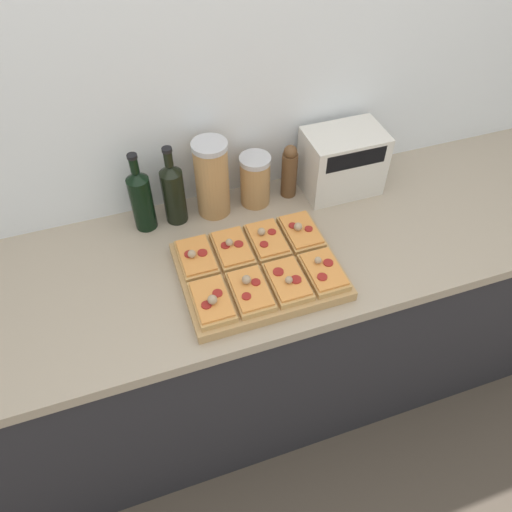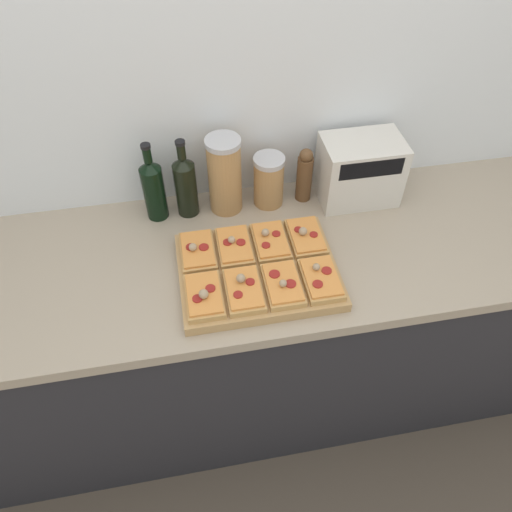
% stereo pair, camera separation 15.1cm
% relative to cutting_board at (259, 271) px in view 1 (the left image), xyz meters
% --- Properties ---
extents(ground_plane, '(12.00, 12.00, 0.00)m').
position_rel_cutting_board_xyz_m(ground_plane, '(0.02, -0.22, -0.92)').
color(ground_plane, '#4C4238').
extents(wall_back, '(6.00, 0.06, 2.50)m').
position_rel_cutting_board_xyz_m(wall_back, '(0.02, 0.45, 0.33)').
color(wall_back, silver).
rests_on(wall_back, ground_plane).
extents(kitchen_counter, '(2.63, 0.67, 0.91)m').
position_rel_cutting_board_xyz_m(kitchen_counter, '(0.02, 0.10, -0.47)').
color(kitchen_counter, '#232328').
rests_on(kitchen_counter, ground_plane).
extents(cutting_board, '(0.48, 0.37, 0.03)m').
position_rel_cutting_board_xyz_m(cutting_board, '(0.00, 0.00, 0.00)').
color(cutting_board, tan).
rests_on(cutting_board, kitchen_counter).
extents(pizza_slice_back_left, '(0.10, 0.17, 0.05)m').
position_rel_cutting_board_xyz_m(pizza_slice_back_left, '(-0.17, 0.09, 0.03)').
color(pizza_slice_back_left, tan).
rests_on(pizza_slice_back_left, cutting_board).
extents(pizza_slice_back_midleft, '(0.10, 0.17, 0.05)m').
position_rel_cutting_board_xyz_m(pizza_slice_back_midleft, '(-0.06, 0.09, 0.03)').
color(pizza_slice_back_midleft, tan).
rests_on(pizza_slice_back_midleft, cutting_board).
extents(pizza_slice_back_midright, '(0.10, 0.17, 0.05)m').
position_rel_cutting_board_xyz_m(pizza_slice_back_midright, '(0.06, 0.09, 0.03)').
color(pizza_slice_back_midright, tan).
rests_on(pizza_slice_back_midright, cutting_board).
extents(pizza_slice_back_right, '(0.10, 0.17, 0.05)m').
position_rel_cutting_board_xyz_m(pizza_slice_back_right, '(0.17, 0.09, 0.03)').
color(pizza_slice_back_right, tan).
rests_on(pizza_slice_back_right, cutting_board).
extents(pizza_slice_front_left, '(0.10, 0.17, 0.06)m').
position_rel_cutting_board_xyz_m(pizza_slice_front_left, '(-0.17, -0.09, 0.03)').
color(pizza_slice_front_left, tan).
rests_on(pizza_slice_front_left, cutting_board).
extents(pizza_slice_front_midleft, '(0.10, 0.17, 0.05)m').
position_rel_cutting_board_xyz_m(pizza_slice_front_midleft, '(-0.06, -0.09, 0.03)').
color(pizza_slice_front_midleft, tan).
rests_on(pizza_slice_front_midleft, cutting_board).
extents(pizza_slice_front_midright, '(0.10, 0.17, 0.05)m').
position_rel_cutting_board_xyz_m(pizza_slice_front_midright, '(0.06, -0.09, 0.03)').
color(pizza_slice_front_midright, tan).
rests_on(pizza_slice_front_midright, cutting_board).
extents(pizza_slice_front_right, '(0.10, 0.17, 0.05)m').
position_rel_cutting_board_xyz_m(pizza_slice_front_right, '(0.17, -0.09, 0.03)').
color(pizza_slice_front_right, tan).
rests_on(pizza_slice_front_right, cutting_board).
extents(olive_oil_bottle, '(0.07, 0.07, 0.29)m').
position_rel_cutting_board_xyz_m(olive_oil_bottle, '(-0.29, 0.33, 0.10)').
color(olive_oil_bottle, black).
rests_on(olive_oil_bottle, kitchen_counter).
extents(wine_bottle, '(0.07, 0.07, 0.29)m').
position_rel_cutting_board_xyz_m(wine_bottle, '(-0.18, 0.33, 0.10)').
color(wine_bottle, black).
rests_on(wine_bottle, kitchen_counter).
extents(grain_jar_tall, '(0.12, 0.12, 0.28)m').
position_rel_cutting_board_xyz_m(grain_jar_tall, '(-0.05, 0.33, 0.12)').
color(grain_jar_tall, '#AD7F4C').
rests_on(grain_jar_tall, kitchen_counter).
extents(grain_jar_short, '(0.11, 0.11, 0.19)m').
position_rel_cutting_board_xyz_m(grain_jar_short, '(0.10, 0.33, 0.08)').
color(grain_jar_short, '#AD7F4C').
rests_on(grain_jar_short, kitchen_counter).
extents(pepper_mill, '(0.05, 0.05, 0.20)m').
position_rel_cutting_board_xyz_m(pepper_mill, '(0.22, 0.33, 0.08)').
color(pepper_mill, brown).
rests_on(pepper_mill, kitchen_counter).
extents(toaster_oven, '(0.29, 0.18, 0.23)m').
position_rel_cutting_board_xyz_m(toaster_oven, '(0.41, 0.31, 0.10)').
color(toaster_oven, beige).
rests_on(toaster_oven, kitchen_counter).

